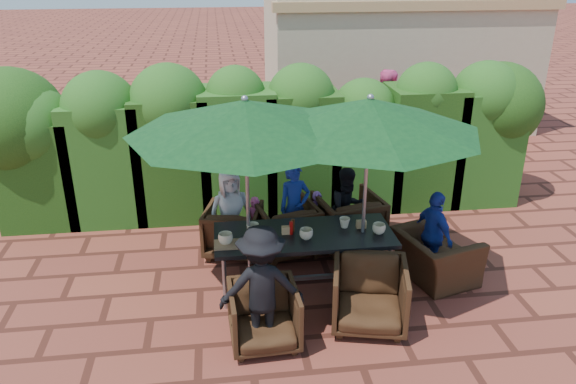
{
  "coord_description": "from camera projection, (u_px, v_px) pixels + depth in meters",
  "views": [
    {
      "loc": [
        -0.79,
        -6.08,
        3.9
      ],
      "look_at": [
        0.05,
        0.4,
        1.1
      ],
      "focal_mm": 35.0,
      "sensor_mm": 36.0,
      "label": 1
    }
  ],
  "objects": [
    {
      "name": "ground",
      "position": [
        288.0,
        284.0,
        7.17
      ],
      "size": [
        80.0,
        80.0,
        0.0
      ],
      "primitive_type": "plane",
      "color": "brown",
      "rests_on": "ground"
    },
    {
      "name": "dining_table",
      "position": [
        304.0,
        239.0,
        6.86
      ],
      "size": [
        2.18,
        0.9,
        0.75
      ],
      "color": "black",
      "rests_on": "ground"
    },
    {
      "name": "umbrella_left",
      "position": [
        245.0,
        117.0,
        6.23
      ],
      "size": [
        2.71,
        2.71,
        2.46
      ],
      "color": "gray",
      "rests_on": "ground"
    },
    {
      "name": "umbrella_right",
      "position": [
        369.0,
        116.0,
        6.29
      ],
      "size": [
        2.6,
        2.6,
        2.46
      ],
      "color": "gray",
      "rests_on": "ground"
    },
    {
      "name": "chair_far_left",
      "position": [
        233.0,
        228.0,
        7.78
      ],
      "size": [
        0.9,
        0.86,
        0.77
      ],
      "primitive_type": "imported",
      "rotation": [
        0.0,
        0.0,
        2.89
      ],
      "color": "black",
      "rests_on": "ground"
    },
    {
      "name": "chair_far_mid",
      "position": [
        287.0,
        226.0,
        7.79
      ],
      "size": [
        0.94,
        0.9,
        0.81
      ],
      "primitive_type": "imported",
      "rotation": [
        0.0,
        0.0,
        3.37
      ],
      "color": "black",
      "rests_on": "ground"
    },
    {
      "name": "chair_far_right",
      "position": [
        348.0,
        219.0,
        7.93
      ],
      "size": [
        0.99,
        0.95,
        0.87
      ],
      "primitive_type": "imported",
      "rotation": [
        0.0,
        0.0,
        3.35
      ],
      "color": "black",
      "rests_on": "ground"
    },
    {
      "name": "chair_near_left",
      "position": [
        264.0,
        313.0,
        5.95
      ],
      "size": [
        0.76,
        0.71,
        0.74
      ],
      "primitive_type": "imported",
      "rotation": [
        0.0,
        0.0,
        0.05
      ],
      "color": "black",
      "rests_on": "ground"
    },
    {
      "name": "chair_near_right",
      "position": [
        370.0,
        292.0,
        6.24
      ],
      "size": [
        0.96,
        0.92,
        0.83
      ],
      "primitive_type": "imported",
      "rotation": [
        0.0,
        0.0,
        -0.23
      ],
      "color": "black",
      "rests_on": "ground"
    },
    {
      "name": "chair_end_right",
      "position": [
        436.0,
        249.0,
        7.14
      ],
      "size": [
        0.86,
        1.09,
        0.84
      ],
      "primitive_type": "imported",
      "rotation": [
        0.0,
        0.0,
        1.85
      ],
      "color": "black",
      "rests_on": "ground"
    },
    {
      "name": "adult_far_left",
      "position": [
        230.0,
        212.0,
        7.7
      ],
      "size": [
        0.68,
        0.5,
        1.24
      ],
      "primitive_type": "imported",
      "rotation": [
        0.0,
        0.0,
        0.24
      ],
      "color": "silver",
      "rests_on": "ground"
    },
    {
      "name": "adult_far_mid",
      "position": [
        295.0,
        207.0,
        7.83
      ],
      "size": [
        0.52,
        0.46,
        1.25
      ],
      "primitive_type": "imported",
      "rotation": [
        0.0,
        0.0,
        0.24
      ],
      "color": "navy",
      "rests_on": "ground"
    },
    {
      "name": "adult_far_right",
      "position": [
        348.0,
        209.0,
        7.81
      ],
      "size": [
        0.66,
        0.52,
        1.21
      ],
      "primitive_type": "imported",
      "rotation": [
        0.0,
        0.0,
        0.31
      ],
      "color": "black",
      "rests_on": "ground"
    },
    {
      "name": "adult_near_left",
      "position": [
        262.0,
        287.0,
        5.83
      ],
      "size": [
        0.9,
        0.43,
        1.39
      ],
      "primitive_type": "imported",
      "rotation": [
        0.0,
        0.0,
        3.12
      ],
      "color": "black",
      "rests_on": "ground"
    },
    {
      "name": "adult_end_right",
      "position": [
        434.0,
        235.0,
        7.16
      ],
      "size": [
        0.53,
        0.75,
        1.16
      ],
      "primitive_type": "imported",
      "rotation": [
        0.0,
        0.0,
        1.87
      ],
      "color": "navy",
      "rests_on": "ground"
    },
    {
      "name": "child_left",
      "position": [
        256.0,
        223.0,
        7.89
      ],
      "size": [
        0.33,
        0.29,
        0.78
      ],
      "primitive_type": "imported",
      "rotation": [
        0.0,
        0.0,
        -0.25
      ],
      "color": "#F15598",
      "rests_on": "ground"
    },
    {
      "name": "child_right",
      "position": [
        317.0,
        218.0,
        8.03
      ],
      "size": [
        0.34,
        0.3,
        0.8
      ],
      "primitive_type": "imported",
      "rotation": [
        0.0,
        0.0,
        -0.25
      ],
      "color": "#9552B1",
      "rests_on": "ground"
    },
    {
      "name": "pedestrian_a",
      "position": [
        347.0,
        127.0,
        10.87
      ],
      "size": [
        1.55,
        1.17,
        1.58
      ],
      "primitive_type": "imported",
      "rotation": [
        0.0,
        0.0,
        2.64
      ],
      "color": "#258A39",
      "rests_on": "ground"
    },
    {
      "name": "pedestrian_b",
      "position": [
        384.0,
        116.0,
        11.1
      ],
      "size": [
        0.95,
        0.66,
        1.84
      ],
      "primitive_type": "imported",
      "rotation": [
        0.0,
        0.0,
        3.01
      ],
      "color": "#F15598",
      "rests_on": "ground"
    },
    {
      "name": "pedestrian_c",
      "position": [
        437.0,
        118.0,
        11.27
      ],
      "size": [
        1.12,
        1.1,
        1.68
      ],
      "primitive_type": "imported",
      "rotation": [
        0.0,
        0.0,
        2.38
      ],
      "color": "#94959C",
      "rests_on": "ground"
    },
    {
      "name": "cup_a",
      "position": [
        226.0,
        239.0,
        6.56
      ],
      "size": [
        0.17,
        0.17,
        0.14
      ],
      "primitive_type": "imported",
      "color": "beige",
      "rests_on": "dining_table"
    },
    {
      "name": "cup_b",
      "position": [
        253.0,
        229.0,
        6.77
      ],
      "size": [
        0.15,
        0.15,
        0.14
      ],
      "primitive_type": "imported",
      "color": "beige",
      "rests_on": "dining_table"
    },
    {
      "name": "cup_c",
      "position": [
        306.0,
        234.0,
        6.67
      ],
      "size": [
        0.16,
        0.16,
        0.13
      ],
      "primitive_type": "imported",
      "color": "beige",
      "rests_on": "dining_table"
    },
    {
      "name": "cup_d",
      "position": [
        345.0,
        223.0,
        6.95
      ],
      "size": [
        0.14,
        0.14,
        0.13
      ],
      "primitive_type": "imported",
      "color": "beige",
      "rests_on": "dining_table"
    },
    {
      "name": "cup_e",
      "position": [
        379.0,
        229.0,
        6.8
      ],
      "size": [
        0.16,
        0.16,
        0.13
      ],
      "primitive_type": "imported",
      "color": "beige",
      "rests_on": "dining_table"
    },
    {
      "name": "ketchup_bottle",
      "position": [
        291.0,
        228.0,
        6.77
      ],
      "size": [
        0.04,
        0.04,
        0.17
      ],
      "primitive_type": "cylinder",
      "color": "#B20C0A",
      "rests_on": "dining_table"
    },
    {
      "name": "sauce_bottle",
      "position": [
        293.0,
        226.0,
        6.83
      ],
      "size": [
        0.04,
        0.04,
        0.17
      ],
      "primitive_type": "cylinder",
      "color": "#4C230C",
      "rests_on": "dining_table"
    },
    {
      "name": "serving_tray",
      "position": [
        229.0,
        244.0,
        6.55
      ],
      "size": [
        0.35,
        0.25,
        0.02
      ],
      "primitive_type": "cube",
      "color": "#8E6545",
      "rests_on": "dining_table"
    },
    {
      "name": "number_block_left",
      "position": [
        287.0,
        230.0,
        6.8
      ],
      "size": [
        0.12,
        0.06,
        0.1
      ],
      "primitive_type": "cube",
      "color": "tan",
      "rests_on": "dining_table"
    },
    {
      "name": "number_block_right",
      "position": [
        361.0,
        224.0,
        6.95
      ],
      "size": [
        0.12,
        0.06,
        0.1
      ],
      "primitive_type": "cube",
      "color": "tan",
      "rests_on": "dining_table"
    },
    {
      "name": "hedge_wall",
      "position": [
        254.0,
        132.0,
        8.74
      ],
      "size": [
        9.1,
        1.6,
        2.42
      ],
      "color": "#16390F",
      "rests_on": "ground"
    },
    {
      "name": "building",
      "position": [
        396.0,
        57.0,
        13.33
      ],
      "size": [
        6.2,
        3.08,
        3.2
      ],
      "color": "tan",
      "rests_on": "ground"
    }
  ]
}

